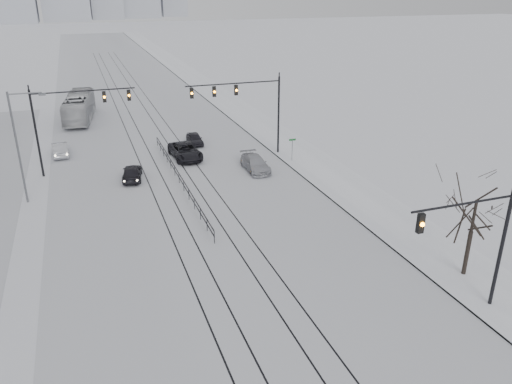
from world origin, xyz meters
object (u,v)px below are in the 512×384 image
at_px(sedan_nb_right, 255,164).
at_px(box_truck, 79,107).
at_px(sedan_nb_far, 195,139).
at_px(sedan_sb_outer, 60,149).
at_px(sedan_nb_front, 185,151).
at_px(sedan_sb_inner, 132,173).
at_px(traffic_mast_near, 480,237).
at_px(bare_tree, 475,208).

relative_size(sedan_nb_right, box_truck, 0.39).
bearing_deg(sedan_nb_far, sedan_sb_outer, 178.16).
height_order(sedan_nb_front, sedan_nb_far, sedan_nb_front).
distance_m(sedan_sb_outer, sedan_nb_far, 14.03).
relative_size(sedan_sb_inner, sedan_nb_front, 0.74).
height_order(sedan_sb_inner, box_truck, box_truck).
distance_m(sedan_sb_inner, sedan_nb_right, 11.42).
distance_m(sedan_nb_far, box_truck, 19.57).
bearing_deg(sedan_sb_inner, sedan_sb_outer, -47.36).
xyz_separation_m(traffic_mast_near, sedan_nb_front, (-8.79, 30.61, -3.79)).
relative_size(bare_tree, sedan_sb_outer, 1.41).
xyz_separation_m(sedan_nb_right, box_truck, (-15.14, 25.95, 1.02)).
height_order(sedan_nb_far, box_truck, box_truck).
distance_m(sedan_sb_inner, sedan_nb_far, 11.81).
distance_m(sedan_nb_front, sedan_nb_right, 7.97).
bearing_deg(traffic_mast_near, sedan_sb_inner, 119.08).
xyz_separation_m(sedan_sb_outer, box_truck, (2.37, 14.96, 1.00)).
relative_size(sedan_sb_inner, sedan_nb_far, 1.12).
bearing_deg(bare_tree, sedan_nb_far, 105.98).
relative_size(sedan_nb_front, sedan_nb_right, 1.16).
bearing_deg(sedan_nb_front, box_truck, 111.80).
relative_size(sedan_sb_outer, sedan_nb_front, 0.78).
distance_m(sedan_sb_outer, sedan_nb_front, 13.09).
height_order(bare_tree, sedan_sb_outer, bare_tree).
distance_m(bare_tree, sedan_nb_right, 22.90).
xyz_separation_m(sedan_sb_inner, sedan_nb_front, (5.83, 4.34, 0.07)).
bearing_deg(sedan_sb_inner, bare_tree, 136.02).
distance_m(traffic_mast_near, bare_tree, 3.85).
xyz_separation_m(sedan_nb_front, sedan_nb_right, (5.51, -5.75, -0.08)).
xyz_separation_m(sedan_nb_right, sedan_nb_far, (-3.50, 10.25, -0.06)).
xyz_separation_m(sedan_nb_front, box_truck, (-9.63, 20.20, 0.94)).
height_order(sedan_nb_front, box_truck, box_truck).
relative_size(sedan_sb_inner, sedan_sb_outer, 0.95).
bearing_deg(traffic_mast_near, box_truck, 109.92).
xyz_separation_m(sedan_sb_inner, sedan_nb_right, (11.33, -1.42, -0.01)).
bearing_deg(bare_tree, traffic_mast_near, -128.76).
distance_m(sedan_sb_inner, sedan_nb_front, 7.26).
distance_m(bare_tree, sedan_nb_front, 30.02).
xyz_separation_m(sedan_nb_far, box_truck, (-11.64, 15.70, 1.09)).
bearing_deg(sedan_nb_right, box_truck, 120.86).
height_order(sedan_nb_right, box_truck, box_truck).
distance_m(sedan_nb_front, box_truck, 22.40).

